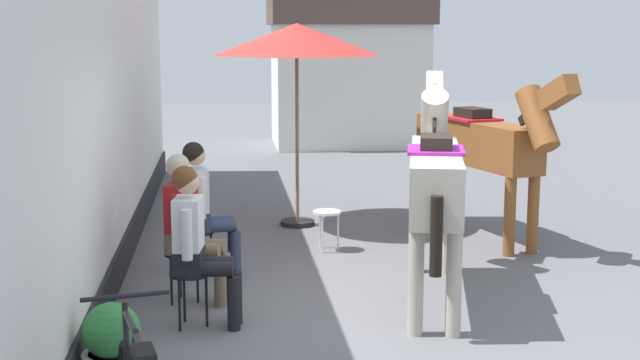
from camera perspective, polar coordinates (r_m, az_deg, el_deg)
ground_plane at (r=10.60m, az=1.07°, el=-3.92°), size 40.00×40.00×0.00m
pub_facade_wall at (r=8.85m, az=-14.20°, el=3.18°), size 0.34×14.00×3.40m
distant_cottage at (r=19.30m, az=1.81°, el=7.64°), size 3.40×2.60×3.50m
seated_visitor_near at (r=7.46m, az=-8.02°, el=-3.74°), size 0.61×0.49×1.39m
seated_visitor_middle at (r=8.14m, az=-8.53°, el=-2.61°), size 0.61×0.48×1.39m
seated_visitor_far at (r=9.02m, az=-7.60°, el=-1.39°), size 0.61×0.48×1.39m
saddled_horse_near at (r=8.23m, az=7.45°, el=0.25°), size 0.95×2.95×2.06m
saddled_horse_far at (r=10.67m, az=10.46°, el=2.34°), size 1.09×2.92×2.06m
flower_planter_near at (r=6.39m, az=-13.31°, el=-10.39°), size 0.43×0.43×0.64m
cafe_parasol at (r=11.14m, az=-1.52°, el=9.01°), size 2.10×2.10×2.58m
spare_stool_white at (r=10.04m, az=0.45°, el=-2.35°), size 0.32×0.32×0.46m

